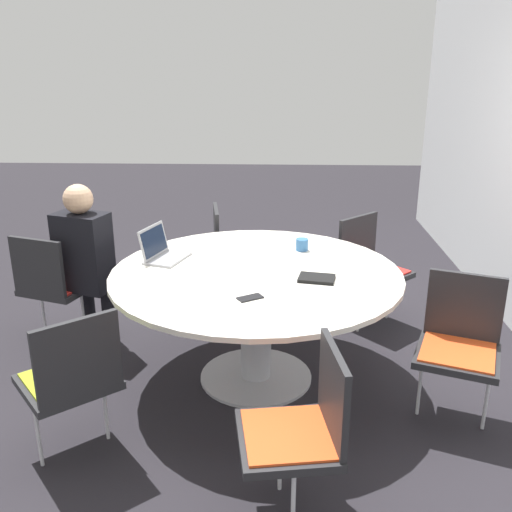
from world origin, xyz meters
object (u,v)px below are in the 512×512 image
at_px(chair_5, 232,248).
at_px(laptop, 161,251).
at_px(coffee_cup, 302,245).
at_px(chair_1, 72,375).
at_px(spiral_notebook, 317,278).
at_px(chair_0, 52,281).
at_px(chair_3, 460,339).
at_px(cell_phone, 250,298).
at_px(chair_4, 369,263).
at_px(chair_2, 303,423).
at_px(person_0, 85,255).

height_order(chair_5, laptop, laptop).
height_order(laptop, coffee_cup, laptop).
distance_m(chair_1, spiral_notebook, 1.46).
bearing_deg(chair_0, coffee_cup, 18.65).
relative_size(chair_3, cell_phone, 5.40).
distance_m(chair_0, chair_3, 2.73).
xyz_separation_m(chair_4, spiral_notebook, (1.01, -0.48, 0.26)).
bearing_deg(chair_3, laptop, 2.95).
xyz_separation_m(chair_1, coffee_cup, (-1.25, 1.18, 0.29)).
bearing_deg(chair_2, person_0, 33.54).
bearing_deg(chair_4, chair_3, 61.20).
distance_m(chair_1, person_0, 1.30).
bearing_deg(chair_1, laptop, 35.90).
bearing_deg(laptop, coffee_cup, -58.58).
bearing_deg(chair_0, person_0, 18.94).
xyz_separation_m(chair_3, laptop, (-0.58, -1.78, 0.30)).
xyz_separation_m(chair_0, chair_2, (1.60, 1.70, 0.00)).
distance_m(chair_2, spiral_notebook, 1.10).
distance_m(chair_0, chair_2, 2.34).
bearing_deg(spiral_notebook, chair_4, 154.67).
distance_m(chair_5, laptop, 1.10).
bearing_deg(chair_4, coffee_cup, -2.97).
height_order(chair_4, chair_5, same).
bearing_deg(chair_5, chair_0, -65.75).
bearing_deg(coffee_cup, person_0, -89.82).
height_order(spiral_notebook, cell_phone, spiral_notebook).
distance_m(chair_3, laptop, 1.90).
bearing_deg(chair_1, cell_phone, -14.61).
height_order(laptop, cell_phone, laptop).
xyz_separation_m(chair_0, spiral_notebook, (0.54, 1.82, 0.26)).
bearing_deg(chair_4, chair_1, 1.70).
bearing_deg(cell_phone, chair_3, 92.43).
height_order(spiral_notebook, coffee_cup, coffee_cup).
relative_size(chair_0, coffee_cup, 10.03).
bearing_deg(spiral_notebook, cell_phone, -52.52).
xyz_separation_m(chair_2, chair_5, (-2.38, -0.49, 0.00)).
bearing_deg(chair_2, chair_3, -56.54).
relative_size(chair_1, chair_5, 1.00).
height_order(chair_5, coffee_cup, chair_5).
relative_size(chair_2, chair_4, 1.00).
relative_size(chair_0, chair_1, 1.00).
height_order(chair_3, spiral_notebook, chair_3).
height_order(chair_1, laptop, laptop).
bearing_deg(chair_5, chair_1, -25.94).
bearing_deg(chair_0, cell_phone, -11.61).
distance_m(chair_0, chair_5, 1.44).
height_order(chair_2, person_0, person_0).
distance_m(chair_2, chair_3, 1.22).
bearing_deg(spiral_notebook, chair_5, -155.31).
distance_m(person_0, laptop, 0.62).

